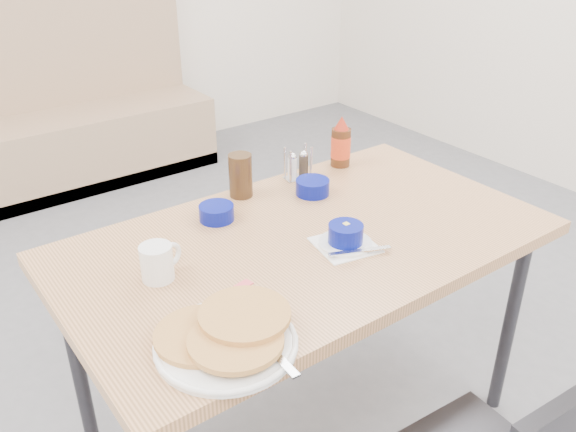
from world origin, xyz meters
TOP-DOWN VIEW (x-y plane):
  - booth_bench at (0.00, 2.78)m, footprint 1.90×0.56m
  - dining_table at (0.00, 0.25)m, footprint 1.40×0.80m
  - pancake_plate at (-0.43, -0.02)m, footprint 0.32×0.34m
  - coffee_mug at (-0.43, 0.31)m, footprint 0.12×0.08m
  - grits_setting at (0.06, 0.15)m, footprint 0.19×0.20m
  - creamer_bowl at (-0.15, 0.49)m, footprint 0.11×0.11m
  - butter_bowl at (0.19, 0.46)m, footprint 0.11×0.11m
  - amber_tumbler at (-0.01, 0.59)m, footprint 0.08×0.08m
  - condiment_caddy at (0.23, 0.59)m, footprint 0.10×0.07m
  - syrup_bottle at (0.42, 0.59)m, footprint 0.07×0.07m
  - sugar_wrapper at (-0.28, 0.15)m, footprint 0.05×0.04m

SIDE VIEW (x-z plane):
  - booth_bench at x=0.00m, z-range -0.26..0.96m
  - dining_table at x=0.00m, z-range 0.32..1.08m
  - sugar_wrapper at x=-0.28m, z-range 0.76..0.76m
  - pancake_plate at x=-0.43m, z-range 0.75..0.81m
  - creamer_bowl at x=-0.15m, z-range 0.76..0.81m
  - butter_bowl at x=0.19m, z-range 0.76..0.81m
  - grits_setting at x=0.06m, z-range 0.75..0.82m
  - condiment_caddy at x=0.23m, z-range 0.74..0.86m
  - coffee_mug at x=-0.43m, z-range 0.76..0.86m
  - amber_tumbler at x=-0.01m, z-range 0.76..0.90m
  - syrup_bottle at x=0.42m, z-range 0.75..0.93m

